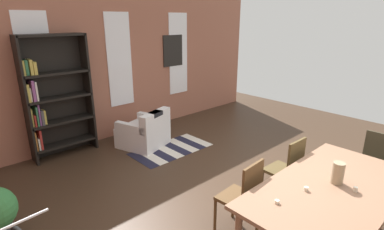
{
  "coord_description": "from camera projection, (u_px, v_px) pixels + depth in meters",
  "views": [
    {
      "loc": [
        -3.11,
        -1.83,
        2.43
      ],
      "look_at": [
        -0.16,
        1.35,
        1.02
      ],
      "focal_mm": 27.83,
      "sensor_mm": 36.0,
      "label": 1
    }
  ],
  "objects": [
    {
      "name": "dining_chair_far_right",
      "position": [
        287.0,
        168.0,
        4.0
      ],
      "size": [
        0.41,
        0.41,
        0.95
      ],
      "color": "#504022",
      "rests_on": "ground"
    },
    {
      "name": "window_pane_1",
      "position": [
        120.0,
        60.0,
        6.14
      ],
      "size": [
        0.55,
        0.02,
        1.9
      ],
      "primitive_type": "cube",
      "color": "white"
    },
    {
      "name": "back_wall_brick",
      "position": [
        118.0,
        67.0,
        6.23
      ],
      "size": [
        7.82,
        0.12,
        2.93
      ],
      "primitive_type": "cube",
      "color": "#A1624C",
      "rests_on": "ground"
    },
    {
      "name": "bookshelf_tall",
      "position": [
        54.0,
        97.0,
        5.24
      ],
      "size": [
        1.13,
        0.31,
        2.19
      ],
      "color": "black",
      "rests_on": "ground"
    },
    {
      "name": "window_pane_0",
      "position": [
        37.0,
        69.0,
        5.11
      ],
      "size": [
        0.55,
        0.02,
        1.9
      ],
      "primitive_type": "cube",
      "color": "white"
    },
    {
      "name": "striped_rug",
      "position": [
        171.0,
        149.0,
        5.81
      ],
      "size": [
        1.53,
        0.8,
        0.01
      ],
      "color": "#1E1E33",
      "rests_on": "ground"
    },
    {
      "name": "vase_on_table",
      "position": [
        338.0,
        173.0,
        3.1
      ],
      "size": [
        0.12,
        0.12,
        0.24
      ],
      "primitive_type": "cylinder",
      "color": "#998466",
      "rests_on": "dining_table"
    },
    {
      "name": "ground_plane",
      "position": [
        268.0,
        207.0,
        4.03
      ],
      "size": [
        9.73,
        9.73,
        0.0
      ],
      "primitive_type": "plane",
      "color": "#3D2A1D"
    },
    {
      "name": "tealight_candle_0",
      "position": [
        306.0,
        189.0,
        2.99
      ],
      "size": [
        0.04,
        0.04,
        0.04
      ],
      "primitive_type": "cylinder",
      "color": "silver",
      "rests_on": "dining_table"
    },
    {
      "name": "tealight_candle_1",
      "position": [
        277.0,
        202.0,
        2.79
      ],
      "size": [
        0.04,
        0.04,
        0.03
      ],
      "primitive_type": "cylinder",
      "color": "silver",
      "rests_on": "dining_table"
    },
    {
      "name": "dining_table",
      "position": [
        331.0,
        192.0,
        3.1
      ],
      "size": [
        2.13,
        1.08,
        0.78
      ],
      "color": "#8A634A",
      "rests_on": "ground"
    },
    {
      "name": "window_pane_2",
      "position": [
        178.0,
        54.0,
        7.17
      ],
      "size": [
        0.55,
        0.02,
        1.9
      ],
      "primitive_type": "cube",
      "color": "white"
    },
    {
      "name": "framed_picture",
      "position": [
        173.0,
        51.0,
        7.02
      ],
      "size": [
        0.56,
        0.03,
        0.72
      ],
      "primitive_type": "cube",
      "color": "black"
    },
    {
      "name": "dining_chair_far_left",
      "position": [
        243.0,
        196.0,
        3.38
      ],
      "size": [
        0.43,
        0.43,
        0.95
      ],
      "color": "brown",
      "rests_on": "ground"
    },
    {
      "name": "tealight_candle_2",
      "position": [
        356.0,
        189.0,
        2.98
      ],
      "size": [
        0.04,
        0.04,
        0.05
      ],
      "primitive_type": "cylinder",
      "color": "silver",
      "rests_on": "dining_table"
    },
    {
      "name": "armchair_white",
      "position": [
        145.0,
        132.0,
        5.9
      ],
      "size": [
        1.01,
        1.01,
        0.75
      ],
      "color": "white",
      "rests_on": "ground"
    },
    {
      "name": "dining_chair_head_right",
      "position": [
        374.0,
        165.0,
        4.09
      ],
      "size": [
        0.41,
        0.41,
        0.95
      ],
      "color": "#353021",
      "rests_on": "ground"
    }
  ]
}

